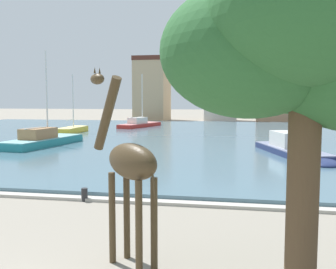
{
  "coord_description": "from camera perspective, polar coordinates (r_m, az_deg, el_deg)",
  "views": [
    {
      "loc": [
        4.23,
        -5.06,
        3.85
      ],
      "look_at": [
        0.95,
        12.74,
        2.2
      ],
      "focal_mm": 40.63,
      "sensor_mm": 36.0,
      "label": 1
    }
  ],
  "objects": [
    {
      "name": "harbor_water",
      "position": [
        39.59,
        4.26,
        -0.2
      ],
      "size": [
        76.89,
        50.78,
        0.26
      ],
      "primitive_type": "cube",
      "color": "#476675",
      "rests_on": "ground"
    },
    {
      "name": "townhouse_narrow_midrow",
      "position": [
        69.62,
        16.54,
        6.12
      ],
      "size": [
        8.19,
        5.82,
        10.42
      ],
      "color": "tan",
      "rests_on": "ground"
    },
    {
      "name": "sailboat_red",
      "position": [
        51.48,
        -3.89,
        1.48
      ],
      "size": [
        4.42,
        9.69,
        7.32
      ],
      "color": "red",
      "rests_on": "ground"
    },
    {
      "name": "sailboat_yellow",
      "position": [
        43.53,
        -13.89,
        0.58
      ],
      "size": [
        1.87,
        6.49,
        6.64
      ],
      "color": "gold",
      "rests_on": "ground"
    },
    {
      "name": "giraffe_statue",
      "position": [
        8.72,
        -5.95,
        -4.5
      ],
      "size": [
        2.28,
        2.01,
        4.66
      ],
      "color": "#42331E",
      "rests_on": "ground"
    },
    {
      "name": "sailboat_teal",
      "position": [
        31.98,
        -17.55,
        -0.92
      ],
      "size": [
        3.27,
        9.44,
        7.72
      ],
      "color": "teal",
      "rests_on": "ground"
    },
    {
      "name": "quay_edge_coping",
      "position": [
        14.69,
        -6.78,
        -9.77
      ],
      "size": [
        76.89,
        0.5,
        0.12
      ],
      "primitive_type": "cube",
      "color": "#ADA89E",
      "rests_on": "ground"
    },
    {
      "name": "sailboat_navy",
      "position": [
        26.06,
        18.43,
        -2.35
      ],
      "size": [
        4.56,
        9.56,
        7.6
      ],
      "color": "navy",
      "rests_on": "ground"
    },
    {
      "name": "townhouse_end_terrace",
      "position": [
        71.81,
        -2.35,
        6.81
      ],
      "size": [
        5.8,
        8.14,
        11.72
      ],
      "color": "tan",
      "rests_on": "ground"
    },
    {
      "name": "shade_tree",
      "position": [
        6.62,
        20.71,
        12.08
      ],
      "size": [
        4.98,
        4.45,
        6.06
      ],
      "color": "brown",
      "rests_on": "ground"
    },
    {
      "name": "townhouse_wide_warehouse",
      "position": [
        70.2,
        7.99,
        6.51
      ],
      "size": [
        5.75,
        7.22,
        11.02
      ],
      "color": "beige",
      "rests_on": "ground"
    },
    {
      "name": "mooring_bollard",
      "position": [
        15.0,
        -12.42,
        -8.8
      ],
      "size": [
        0.24,
        0.24,
        0.5
      ],
      "primitive_type": "cylinder",
      "color": "#232326",
      "rests_on": "ground"
    }
  ]
}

